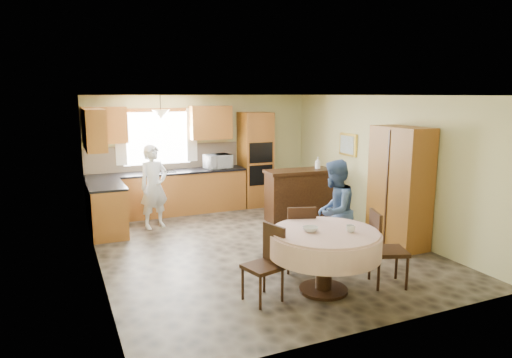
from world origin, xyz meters
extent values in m
cube|color=brown|center=(0.00, 0.00, 0.00)|extent=(5.00, 6.00, 0.01)
cube|color=white|center=(0.00, 0.00, 2.50)|extent=(5.00, 6.00, 0.01)
cube|color=#C5C07E|center=(0.00, 3.00, 1.25)|extent=(5.00, 0.02, 2.50)
cube|color=#C5C07E|center=(0.00, -3.00, 1.25)|extent=(5.00, 0.02, 2.50)
cube|color=#C5C07E|center=(-2.50, 0.00, 1.25)|extent=(0.02, 6.00, 2.50)
cube|color=#C5C07E|center=(2.50, 0.00, 1.25)|extent=(0.02, 6.00, 2.50)
cube|color=white|center=(-1.00, 2.98, 1.60)|extent=(1.40, 0.03, 1.10)
cube|color=white|center=(-1.75, 2.93, 1.65)|extent=(0.22, 0.02, 1.15)
cube|color=white|center=(-0.25, 2.93, 1.65)|extent=(0.22, 0.02, 1.15)
cube|color=#AE632E|center=(-0.85, 2.70, 0.44)|extent=(3.30, 0.60, 0.88)
cube|color=black|center=(-0.85, 2.70, 0.90)|extent=(3.30, 0.64, 0.04)
cube|color=#AE632E|center=(-2.20, 1.80, 0.44)|extent=(0.60, 1.20, 0.88)
cube|color=black|center=(-2.20, 1.80, 0.90)|extent=(0.64, 1.20, 0.04)
cube|color=beige|center=(-0.85, 2.99, 1.18)|extent=(3.30, 0.02, 0.55)
cube|color=#C97F32|center=(-2.05, 2.83, 1.91)|extent=(0.85, 0.33, 0.72)
cube|color=#C97F32|center=(0.15, 2.83, 1.91)|extent=(0.90, 0.33, 0.72)
cube|color=#C97F32|center=(-2.33, 1.80, 1.91)|extent=(0.33, 1.20, 0.72)
cube|color=#AE632E|center=(1.15, 2.69, 1.06)|extent=(0.66, 0.62, 2.12)
cube|color=black|center=(1.15, 2.38, 1.25)|extent=(0.56, 0.01, 0.45)
cube|color=black|center=(1.15, 2.38, 0.75)|extent=(0.56, 0.01, 0.45)
cone|color=beige|center=(-1.00, 2.50, 2.12)|extent=(0.36, 0.36, 0.18)
cube|color=#35200E|center=(1.44, 1.17, 0.49)|extent=(1.39, 0.65, 0.97)
cube|color=black|center=(1.54, -0.02, 0.26)|extent=(0.37, 0.26, 0.51)
cube|color=#AE632E|center=(2.22, -0.85, 1.00)|extent=(0.52, 1.05, 2.00)
cylinder|color=#35200E|center=(0.08, -1.94, 0.37)|extent=(0.21, 0.21, 0.75)
cylinder|color=#35200E|center=(0.08, -1.94, 0.02)|extent=(0.63, 0.63, 0.04)
cylinder|color=beige|center=(0.08, -1.94, 0.79)|extent=(1.37, 1.37, 0.05)
cylinder|color=beige|center=(0.08, -1.94, 0.64)|extent=(1.43, 1.43, 0.29)
cube|color=#35200E|center=(-0.76, -1.87, 0.43)|extent=(0.50, 0.50, 0.05)
cube|color=#35200E|center=(-0.58, -1.82, 0.70)|extent=(0.14, 0.38, 0.48)
cylinder|color=#35200E|center=(-0.93, -2.05, 0.21)|extent=(0.03, 0.03, 0.42)
cylinder|color=#35200E|center=(-0.58, -2.05, 0.21)|extent=(0.03, 0.03, 0.42)
cylinder|color=#35200E|center=(-0.93, -1.70, 0.21)|extent=(0.03, 0.03, 0.42)
cylinder|color=#35200E|center=(-0.58, -1.70, 0.21)|extent=(0.03, 0.03, 0.42)
cube|color=#35200E|center=(0.16, -1.14, 0.45)|extent=(0.53, 0.53, 0.05)
cube|color=#35200E|center=(0.10, -1.32, 0.72)|extent=(0.39, 0.16, 0.50)
cylinder|color=#35200E|center=(-0.02, -1.32, 0.22)|extent=(0.04, 0.04, 0.43)
cylinder|color=#35200E|center=(0.34, -1.32, 0.22)|extent=(0.04, 0.04, 0.43)
cylinder|color=#35200E|center=(-0.02, -0.96, 0.22)|extent=(0.04, 0.04, 0.43)
cylinder|color=#35200E|center=(0.34, -0.96, 0.22)|extent=(0.04, 0.04, 0.43)
cube|color=#35200E|center=(0.98, -2.11, 0.47)|extent=(0.56, 0.56, 0.05)
cube|color=#35200E|center=(0.79, -2.04, 0.75)|extent=(0.18, 0.41, 0.52)
cylinder|color=#35200E|center=(0.79, -2.30, 0.22)|extent=(0.04, 0.04, 0.45)
cylinder|color=#35200E|center=(1.17, -2.30, 0.22)|extent=(0.04, 0.04, 0.45)
cylinder|color=#35200E|center=(0.79, -1.92, 0.22)|extent=(0.04, 0.04, 0.45)
cylinder|color=#35200E|center=(1.17, -1.92, 0.22)|extent=(0.04, 0.04, 0.45)
cube|color=gold|center=(2.47, 1.01, 1.51)|extent=(0.05, 0.55, 0.45)
cube|color=#ABBEC8|center=(2.44, 1.01, 1.51)|extent=(0.01, 0.45, 0.36)
imported|color=silver|center=(0.24, 2.65, 1.07)|extent=(0.62, 0.47, 0.31)
imported|color=silver|center=(-1.33, 1.82, 0.79)|extent=(0.67, 0.54, 1.59)
imported|color=#3E5888|center=(0.80, -1.07, 0.78)|extent=(0.97, 0.93, 1.57)
imported|color=#B2B2B2|center=(1.13, 1.17, 1.00)|extent=(0.24, 0.24, 0.05)
imported|color=silver|center=(1.86, 1.17, 1.12)|extent=(0.14, 0.14, 0.30)
imported|color=#B2B2B2|center=(0.34, -2.12, 0.86)|extent=(0.12, 0.12, 0.09)
imported|color=#B2B2B2|center=(-0.10, -1.90, 0.85)|extent=(0.26, 0.26, 0.06)
camera|label=1|loc=(-2.96, -6.68, 2.52)|focal=32.00mm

